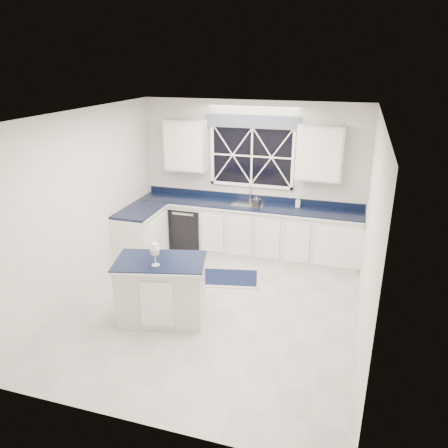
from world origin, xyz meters
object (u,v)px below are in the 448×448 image
(dishwasher, at_px, (190,226))
(faucet, at_px, (250,193))
(wine_glass, at_px, (155,250))
(kettle, at_px, (256,201))
(soap_bottle, at_px, (298,202))
(island, at_px, (162,290))

(dishwasher, xyz_separation_m, faucet, (1.10, 0.19, 0.69))
(wine_glass, bearing_deg, faucet, 78.38)
(dishwasher, height_order, kettle, kettle)
(kettle, xyz_separation_m, wine_glass, (-0.73, -2.54, 0.06))
(dishwasher, bearing_deg, kettle, -1.14)
(wine_glass, distance_m, soap_bottle, 3.05)
(soap_bottle, bearing_deg, dishwasher, -176.30)
(faucet, bearing_deg, dishwasher, -169.98)
(dishwasher, relative_size, kettle, 3.32)
(dishwasher, relative_size, wine_glass, 2.72)
(island, distance_m, kettle, 2.57)
(island, xyz_separation_m, wine_glass, (0.01, -0.15, 0.64))
(kettle, distance_m, soap_bottle, 0.72)
(island, xyz_separation_m, kettle, (0.74, 2.39, 0.58))
(dishwasher, height_order, soap_bottle, soap_bottle)
(dishwasher, bearing_deg, faucet, 10.02)
(island, bearing_deg, dishwasher, 88.58)
(faucet, bearing_deg, island, -102.45)
(kettle, relative_size, soap_bottle, 1.41)
(island, relative_size, soap_bottle, 7.44)
(wine_glass, bearing_deg, island, 93.64)
(dishwasher, distance_m, soap_bottle, 2.07)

